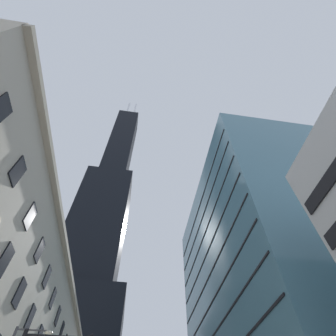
% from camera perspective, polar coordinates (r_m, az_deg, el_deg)
% --- Properties ---
extents(dark_skyscraper, '(28.94, 28.94, 190.85)m').
position_cam_1_polar(dark_skyscraper, '(99.71, -17.14, -18.52)').
color(dark_skyscraper, black).
rests_on(dark_skyscraper, ground).
extents(glass_office_midrise, '(18.87, 38.84, 45.60)m').
position_cam_1_polar(glass_office_midrise, '(48.59, 21.33, -24.01)').
color(glass_office_midrise, teal).
rests_on(glass_office_midrise, ground).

